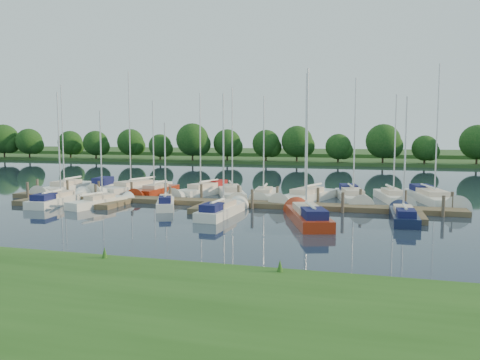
% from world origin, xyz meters
% --- Properties ---
extents(ground, '(260.00, 260.00, 0.00)m').
position_xyz_m(ground, '(0.00, 0.00, 0.00)').
color(ground, '#182030').
rests_on(ground, ground).
extents(near_bank, '(90.00, 10.00, 0.50)m').
position_xyz_m(near_bank, '(0.00, -16.00, 0.25)').
color(near_bank, '#224C15').
rests_on(near_bank, ground).
extents(dock, '(40.00, 6.00, 0.40)m').
position_xyz_m(dock, '(0.00, 7.31, 0.20)').
color(dock, brown).
rests_on(dock, ground).
extents(mooring_pilings, '(38.24, 2.84, 2.00)m').
position_xyz_m(mooring_pilings, '(0.00, 8.43, 0.60)').
color(mooring_pilings, '#473D33').
rests_on(mooring_pilings, ground).
extents(far_shore, '(180.00, 30.00, 0.60)m').
position_xyz_m(far_shore, '(0.00, 75.00, 0.30)').
color(far_shore, '#26471B').
rests_on(far_shore, ground).
extents(distant_hill, '(220.00, 40.00, 1.40)m').
position_xyz_m(distant_hill, '(0.00, 100.00, 0.70)').
color(distant_hill, '#345826').
rests_on(distant_hill, ground).
extents(treeline, '(146.49, 9.64, 8.16)m').
position_xyz_m(treeline, '(-5.79, 61.95, 4.15)').
color(treeline, '#38281C').
rests_on(treeline, ground).
extents(sailboat_n_0, '(2.47, 8.99, 11.51)m').
position_xyz_m(sailboat_n_0, '(-17.77, 12.14, 0.28)').
color(sailboat_n_0, white).
rests_on(sailboat_n_0, ground).
extents(motorboat, '(2.41, 6.01, 1.83)m').
position_xyz_m(motorboat, '(-14.67, 14.05, 0.37)').
color(motorboat, white).
rests_on(motorboat, ground).
extents(sailboat_n_2, '(4.87, 10.25, 12.88)m').
position_xyz_m(sailboat_n_2, '(-11.18, 14.20, 0.27)').
color(sailboat_n_2, white).
rests_on(sailboat_n_2, ground).
extents(sailboat_n_3, '(2.20, 7.62, 9.70)m').
position_xyz_m(sailboat_n_3, '(-7.98, 12.95, 0.27)').
color(sailboat_n_3, maroon).
rests_on(sailboat_n_3, ground).
extents(sailboat_n_4, '(4.03, 8.13, 10.48)m').
position_xyz_m(sailboat_n_4, '(-3.19, 13.92, 0.33)').
color(sailboat_n_4, white).
rests_on(sailboat_n_4, ground).
extents(sailboat_n_5, '(4.51, 8.26, 10.79)m').
position_xyz_m(sailboat_n_5, '(0.30, 12.18, 0.28)').
color(sailboat_n_5, white).
rests_on(sailboat_n_5, ground).
extents(sailboat_n_6, '(2.50, 7.90, 9.91)m').
position_xyz_m(sailboat_n_6, '(3.16, 13.08, 0.27)').
color(sailboat_n_6, white).
rests_on(sailboat_n_6, ground).
extents(sailboat_n_7, '(4.83, 9.24, 11.83)m').
position_xyz_m(sailboat_n_7, '(7.30, 12.23, 0.28)').
color(sailboat_n_7, white).
rests_on(sailboat_n_7, ground).
extents(sailboat_n_8, '(3.48, 9.06, 11.37)m').
position_xyz_m(sailboat_n_8, '(11.33, 13.38, 0.33)').
color(sailboat_n_8, white).
rests_on(sailboat_n_8, ground).
extents(sailboat_n_9, '(3.16, 7.83, 9.95)m').
position_xyz_m(sailboat_n_9, '(14.83, 14.27, 0.28)').
color(sailboat_n_9, white).
rests_on(sailboat_n_9, ground).
extents(sailboat_n_10, '(4.16, 10.04, 12.53)m').
position_xyz_m(sailboat_n_10, '(18.22, 14.43, 0.32)').
color(sailboat_n_10, white).
rests_on(sailboat_n_10, ground).
extents(sailboat_s_0, '(2.48, 7.93, 10.04)m').
position_xyz_m(sailboat_s_0, '(-13.30, 4.84, 0.32)').
color(sailboat_s_0, white).
rests_on(sailboat_s_0, ground).
extents(sailboat_s_1, '(2.96, 6.47, 8.35)m').
position_xyz_m(sailboat_s_1, '(-9.08, 4.65, 0.27)').
color(sailboat_s_1, white).
rests_on(sailboat_s_1, ground).
extents(sailboat_s_2, '(3.02, 5.49, 7.37)m').
position_xyz_m(sailboat_s_2, '(-3.36, 5.22, 0.32)').
color(sailboat_s_2, white).
rests_on(sailboat_s_2, ground).
extents(sailboat_s_3, '(2.10, 7.33, 9.42)m').
position_xyz_m(sailboat_s_3, '(2.17, 3.01, 0.32)').
color(sailboat_s_3, white).
rests_on(sailboat_s_3, ground).
extents(sailboat_s_4, '(4.17, 8.54, 10.94)m').
position_xyz_m(sailboat_s_4, '(8.66, 2.03, 0.33)').
color(sailboat_s_4, maroon).
rests_on(sailboat_s_4, ground).
extents(sailboat_s_5, '(1.73, 7.01, 9.00)m').
position_xyz_m(sailboat_s_5, '(15.11, 4.46, 0.31)').
color(sailboat_s_5, '#101938').
rests_on(sailboat_s_5, ground).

